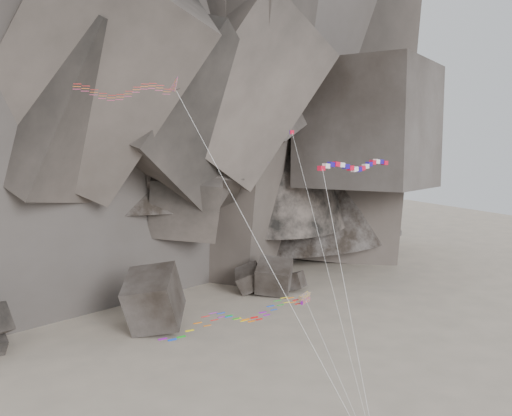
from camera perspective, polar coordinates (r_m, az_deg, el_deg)
name	(u,v)px	position (r m, az deg, el deg)	size (l,w,h in m)	color
headland	(97,46)	(114.81, -15.59, 15.35)	(110.00, 70.00, 84.00)	#534A44
boulder_field	(77,316)	(77.69, -17.47, -10.28)	(66.43, 18.60, 9.64)	#47423F
delta_kite	(121,90)	(46.58, -13.36, 11.38)	(18.06, 15.63, 28.86)	red
banner_kite	(355,167)	(56.05, 9.92, 4.09)	(13.65, 16.87, 21.62)	red
parafoil_kite	(232,316)	(50.60, -2.38, -10.78)	(15.90, 14.99, 9.32)	yellow
pennant_kite	(314,219)	(45.82, 5.84, -1.08)	(1.17, 11.46, 24.45)	red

